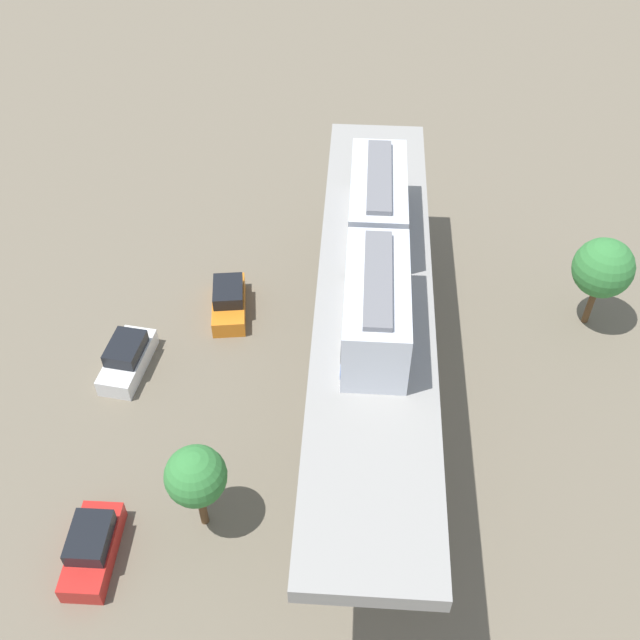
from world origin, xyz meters
TOP-DOWN VIEW (x-y plane):
  - ground_plane at (0.00, 0.00)m, footprint 120.00×120.00m
  - viaduct at (0.00, 0.00)m, footprint 5.20×28.00m
  - train at (0.00, 0.94)m, footprint 2.64×13.55m
  - parked_car_white at (-12.63, 1.04)m, footprint 2.34×4.40m
  - parked_car_orange at (-7.95, 5.65)m, footprint 2.35×4.40m
  - parked_car_red at (-11.52, -9.62)m, footprint 1.83×4.21m
  - tree_near_viaduct at (12.10, 6.06)m, footprint 3.22×3.22m
  - tree_mid_lot at (-7.10, -7.67)m, footprint 2.63×2.63m

SIDE VIEW (x-z plane):
  - ground_plane at x=0.00m, z-range 0.00..0.00m
  - parked_car_white at x=-12.63m, z-range -0.14..1.62m
  - parked_car_orange at x=-7.95m, z-range -0.14..1.62m
  - parked_car_red at x=-11.52m, z-range -0.14..1.62m
  - tree_mid_lot at x=-7.10m, z-range 1.11..6.04m
  - tree_near_viaduct at x=12.10m, z-range 1.16..6.75m
  - viaduct at x=0.00m, z-range 1.87..9.11m
  - train at x=0.00m, z-range 7.16..10.40m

